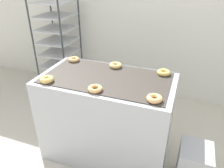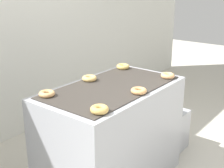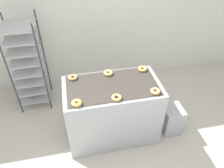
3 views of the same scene
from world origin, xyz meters
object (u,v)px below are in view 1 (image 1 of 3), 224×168
object	(u,v)px
donut_far_center	(115,65)
fryer_machine	(107,117)
donut_far_right	(164,72)
donut_near_right	(154,98)
donut_far_left	(74,59)
glaze_bin	(193,167)
baking_rack_cart	(59,47)
donut_near_left	(47,79)
donut_near_center	(95,89)

from	to	relation	value
donut_far_center	fryer_machine	bearing A→B (deg)	-89.34
donut_far_right	donut_near_right	bearing A→B (deg)	-89.87
donut_far_left	donut_near_right	bearing A→B (deg)	-27.15
glaze_bin	donut_far_center	xyz separation A→B (m)	(-0.92, 0.38, 0.75)
fryer_machine	donut_far_left	xyz separation A→B (m)	(-0.50, 0.26, 0.50)
donut_far_right	fryer_machine	bearing A→B (deg)	-153.36
baking_rack_cart	donut_far_left	world-z (taller)	baking_rack_cart
fryer_machine	donut_near_left	distance (m)	0.75
fryer_machine	donut_near_center	world-z (taller)	donut_near_center
donut_near_left	donut_near_right	bearing A→B (deg)	0.82
donut_far_left	donut_near_left	bearing A→B (deg)	-88.97
glaze_bin	donut_near_center	distance (m)	1.20
baking_rack_cart	donut_near_right	distance (m)	2.12
donut_far_left	baking_rack_cart	bearing A→B (deg)	132.70
donut_near_right	baking_rack_cart	bearing A→B (deg)	143.27
baking_rack_cart	donut_far_center	size ratio (longest dim) A/B	12.03
donut_near_center	donut_far_center	world-z (taller)	donut_far_center
donut_near_center	donut_far_center	distance (m)	0.53
donut_far_right	baking_rack_cart	bearing A→B (deg)	155.97
fryer_machine	glaze_bin	world-z (taller)	fryer_machine
glaze_bin	donut_near_right	distance (m)	0.87
glaze_bin	donut_far_right	xyz separation A→B (m)	(-0.41, 0.38, 0.75)
donut_far_left	donut_far_center	xyz separation A→B (m)	(0.49, 0.00, 0.00)
donut_near_left	donut_far_left	xyz separation A→B (m)	(-0.01, 0.53, -0.00)
donut_far_center	donut_far_right	bearing A→B (deg)	-0.51
donut_near_center	donut_far_right	size ratio (longest dim) A/B	0.97
glaze_bin	baking_rack_cart	bearing A→B (deg)	151.76
donut_near_center	donut_far_right	xyz separation A→B (m)	(0.51, 0.52, 0.00)
donut_near_left	donut_far_center	xyz separation A→B (m)	(0.48, 0.53, -0.00)
baking_rack_cart	donut_near_center	distance (m)	1.75
donut_near_center	donut_near_left	bearing A→B (deg)	-179.99
fryer_machine	donut_near_right	bearing A→B (deg)	-26.95
donut_near_right	donut_far_right	distance (m)	0.51
donut_near_right	fryer_machine	bearing A→B (deg)	153.05
donut_far_left	donut_far_right	distance (m)	1.00
donut_near_right	donut_far_center	world-z (taller)	same
fryer_machine	donut_far_left	distance (m)	0.75
donut_near_left	donut_near_center	world-z (taller)	donut_near_left
donut_far_left	fryer_machine	bearing A→B (deg)	-27.35
donut_near_center	donut_far_left	size ratio (longest dim) A/B	1.02
donut_near_center	donut_far_right	distance (m)	0.73
donut_near_left	donut_near_right	world-z (taller)	donut_near_left
fryer_machine	donut_far_right	world-z (taller)	donut_far_right
donut_far_center	donut_near_center	bearing A→B (deg)	-89.95
donut_near_left	baking_rack_cart	bearing A→B (deg)	118.80
fryer_machine	donut_far_center	world-z (taller)	donut_far_center
glaze_bin	donut_near_center	world-z (taller)	donut_near_center
donut_near_right	donut_far_center	distance (m)	0.72
donut_far_left	donut_far_right	bearing A→B (deg)	-0.22
donut_near_center	donut_far_left	bearing A→B (deg)	133.09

